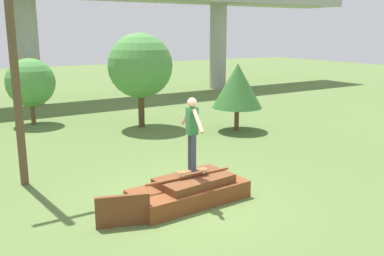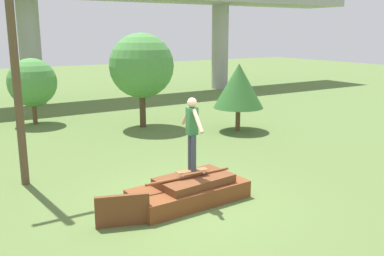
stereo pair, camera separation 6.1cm
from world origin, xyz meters
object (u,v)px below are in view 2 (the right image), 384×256
object	(u,v)px
utility_pole	(12,34)
tree_behind_right	(32,83)
skateboard	(192,171)
tree_behind_left	(239,86)
tree_mid_back	(142,66)
skater	(192,129)

from	to	relation	value
utility_pole	tree_behind_right	distance (m)	7.80
skateboard	tree_behind_right	size ratio (longest dim) A/B	0.28
tree_behind_left	tree_mid_back	bearing A→B (deg)	138.12
tree_behind_right	tree_mid_back	distance (m)	4.66
skater	tree_mid_back	distance (m)	8.00
tree_mid_back	skateboard	bearing A→B (deg)	-107.49
skater	tree_behind_left	world-z (taller)	tree_behind_left
skater	tree_behind_right	world-z (taller)	tree_behind_right
tree_behind_left	tree_mid_back	size ratio (longest dim) A/B	0.70
skateboard	skater	bearing A→B (deg)	-128.66
skateboard	tree_mid_back	world-z (taller)	tree_mid_back
skateboard	tree_behind_left	distance (m)	7.35
skateboard	skater	world-z (taller)	skater
skateboard	tree_behind_right	bearing A→B (deg)	96.52
skater	tree_behind_left	xyz separation A→B (m)	(5.25, 5.04, 0.06)
utility_pole	skateboard	bearing A→B (deg)	-46.28
skateboard	utility_pole	distance (m)	5.33
tree_behind_right	tree_behind_left	bearing A→B (deg)	-40.14
skateboard	utility_pole	bearing A→B (deg)	133.72
skater	tree_behind_left	bearing A→B (deg)	43.85
skateboard	tree_behind_right	xyz separation A→B (m)	(-1.20, 10.48, 1.02)
skater	utility_pole	bearing A→B (deg)	133.72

